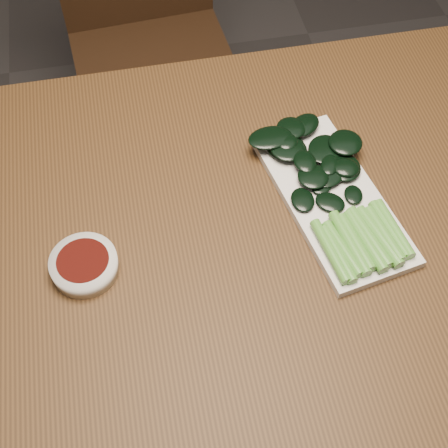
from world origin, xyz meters
TOP-DOWN VIEW (x-y plane):
  - ground at (0.00, 0.00)m, footprint 6.00×6.00m
  - table at (0.00, 0.00)m, footprint 1.40×0.80m
  - chair_far at (-0.07, 0.84)m, footprint 0.43×0.43m
  - sauce_bowl at (-0.24, -0.02)m, footprint 0.10×0.10m
  - serving_plate at (0.14, 0.04)m, footprint 0.19×0.34m
  - gai_lan at (0.14, 0.04)m, footprint 0.19×0.33m

SIDE VIEW (x-z plane):
  - ground at x=0.00m, z-range 0.00..0.00m
  - chair_far at x=-0.07m, z-range 0.04..0.93m
  - table at x=0.00m, z-range 0.30..1.05m
  - serving_plate at x=0.14m, z-range 0.75..0.76m
  - sauce_bowl at x=-0.24m, z-range 0.75..0.78m
  - gai_lan at x=0.14m, z-range 0.76..0.79m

